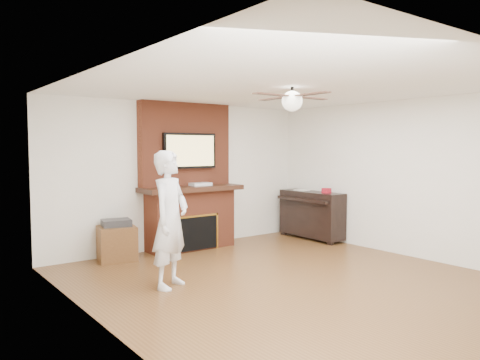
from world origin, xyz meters
TOP-DOWN VIEW (x-y plane):
  - room_shell at (0.00, 0.00)m, footprint 5.36×5.86m
  - fireplace at (0.00, 2.55)m, footprint 1.78×0.64m
  - tv at (0.00, 2.50)m, footprint 1.00×0.08m
  - ceiling_fan at (-0.00, 0.00)m, footprint 1.21×1.21m
  - person at (-1.35, 0.74)m, footprint 0.75×0.68m
  - side_table at (-1.34, 2.48)m, footprint 0.65×0.65m
  - piano at (2.28, 1.86)m, footprint 0.54×1.39m
  - cable_box at (0.18, 2.45)m, footprint 0.36×0.21m
  - candle_orange at (-0.09, 2.31)m, footprint 0.07×0.07m
  - candle_green at (0.08, 2.39)m, footprint 0.06×0.06m
  - candle_cream at (0.04, 2.33)m, footprint 0.08×0.08m
  - candle_blue at (0.14, 2.32)m, footprint 0.06×0.06m

SIDE VIEW (x-z plane):
  - candle_blue at x=0.14m, z-range 0.00..0.08m
  - candle_green at x=0.08m, z-range 0.00..0.09m
  - candle_cream at x=0.04m, z-range 0.00..0.11m
  - candle_orange at x=-0.09m, z-range 0.00..0.14m
  - side_table at x=-1.34m, z-range -0.03..0.61m
  - piano at x=2.28m, z-range -0.01..0.98m
  - person at x=-1.35m, z-range 0.00..1.70m
  - fireplace at x=0.00m, z-range -0.25..2.25m
  - cable_box at x=0.18m, z-range 1.08..1.13m
  - room_shell at x=0.00m, z-range -0.18..2.68m
  - tv at x=0.00m, z-range 1.38..1.98m
  - ceiling_fan at x=0.00m, z-range 2.18..2.49m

